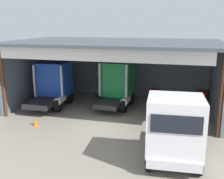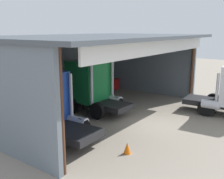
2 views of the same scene
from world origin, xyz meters
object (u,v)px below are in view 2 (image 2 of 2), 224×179
object	(u,v)px
truck_blue_center_right_bay	(45,105)
oil_drum	(88,92)
traffic_cone	(127,148)
truck_green_yard_outside	(91,85)
tool_cart	(114,84)

from	to	relation	value
truck_blue_center_right_bay	oil_drum	distance (m)	9.00
oil_drum	traffic_cone	world-z (taller)	oil_drum
truck_green_yard_outside	traffic_cone	size ratio (longest dim) A/B	8.42
tool_cart	oil_drum	bearing A→B (deg)	-179.35
truck_green_yard_outside	oil_drum	distance (m)	4.24
truck_blue_center_right_bay	truck_green_yard_outside	size ratio (longest dim) A/B	1.02
oil_drum	traffic_cone	size ratio (longest dim) A/B	1.68
truck_blue_center_right_bay	tool_cart	size ratio (longest dim) A/B	4.82
truck_green_yard_outside	traffic_cone	bearing A→B (deg)	-123.43
truck_blue_center_right_bay	truck_green_yard_outside	distance (m)	5.28
truck_green_yard_outside	oil_drum	bearing A→B (deg)	47.86
oil_drum	tool_cart	world-z (taller)	tool_cart
tool_cart	truck_green_yard_outside	bearing A→B (deg)	-157.07
truck_green_yard_outside	tool_cart	xyz separation A→B (m)	(6.79, 2.87, -1.41)
truck_blue_center_right_bay	traffic_cone	xyz separation A→B (m)	(0.97, -4.60, -1.55)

